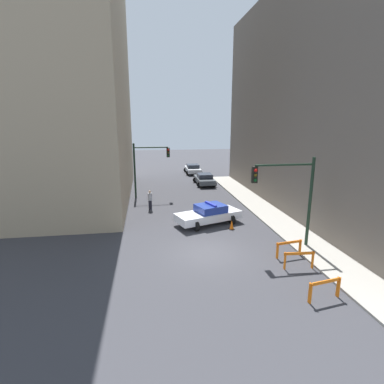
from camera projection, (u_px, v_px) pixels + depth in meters
ground_plane at (208, 253)px, 16.94m from camera, size 120.00×120.00×0.00m
sidewalk_right at (310, 245)px, 17.84m from camera, size 2.40×44.00×0.12m
building_corner_left at (43, 83)px, 26.16m from camera, size 14.00×20.00×20.85m
building_right at (350, 99)px, 24.50m from camera, size 12.00×28.00×17.95m
traffic_light_near at (292, 189)px, 16.76m from camera, size 3.64×0.35×5.20m
traffic_light_far at (146, 162)px, 28.31m from camera, size 3.44×0.35×5.20m
police_car at (209, 214)px, 21.51m from camera, size 5.05×3.30×1.52m
parked_car_near at (204, 179)px, 34.52m from camera, size 2.29×4.31×1.31m
parked_car_mid at (193, 169)px, 41.73m from camera, size 2.32×4.33×1.31m
pedestrian_crossing at (150, 200)px, 24.80m from camera, size 0.40×0.40×1.66m
barrier_front at (325, 286)px, 12.36m from camera, size 1.58×0.41×0.90m
barrier_mid at (299, 257)px, 14.97m from camera, size 1.60×0.26×0.90m
barrier_back at (289, 246)px, 16.30m from camera, size 1.59×0.39×0.90m
traffic_cone at (232, 225)px, 20.48m from camera, size 0.36×0.36×0.66m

